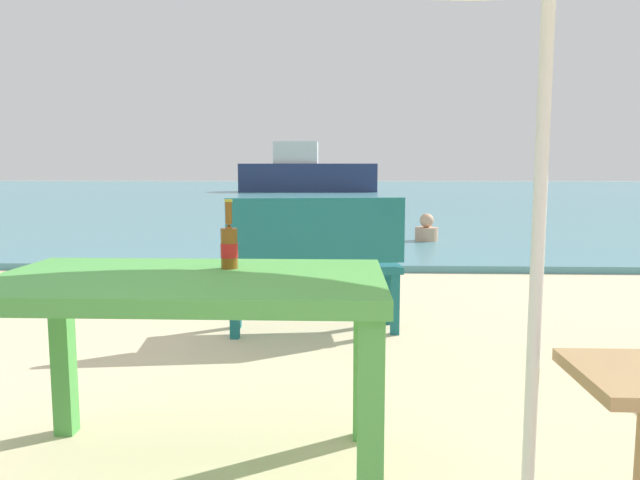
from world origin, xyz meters
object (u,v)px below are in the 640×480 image
Objects in this scene: swimmer_person at (426,230)px; boat_fishing_trawler at (307,174)px; beer_bottle_amber at (229,244)px; bench_teal_center at (315,257)px; picnic_table_green at (189,305)px.

swimmer_person is 0.06× the size of boat_fishing_trawler.
beer_bottle_amber is 1.85m from bench_teal_center.
picnic_table_green is 0.21× the size of boat_fishing_trawler.
picnic_table_green is 0.28m from beer_bottle_amber.
beer_bottle_amber reaches higher than bench_teal_center.
bench_teal_center is 3.02× the size of swimmer_person.
swimmer_person is at bearing 75.81° from beer_bottle_amber.
bench_teal_center reaches higher than picnic_table_green.
picnic_table_green is at bearing -87.39° from boat_fishing_trawler.
beer_bottle_amber is at bearing -87.12° from boat_fishing_trawler.
beer_bottle_amber is 0.21× the size of bench_teal_center.
bench_teal_center is 25.02m from boat_fishing_trawler.
picnic_table_green reaches higher than swimmer_person.
swimmer_person is at bearing 73.46° from bench_teal_center.
boat_fishing_trawler is (-1.23, 26.92, 0.29)m from picnic_table_green.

